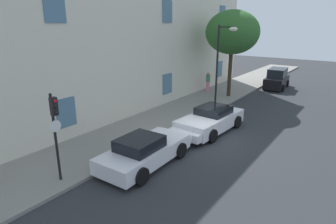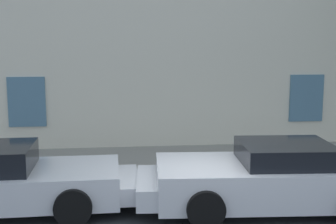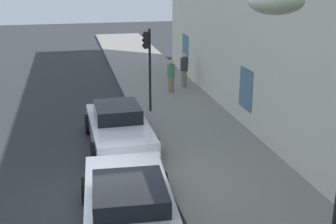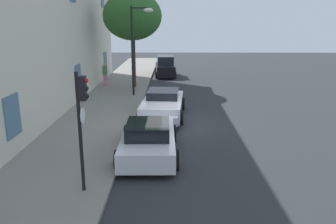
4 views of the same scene
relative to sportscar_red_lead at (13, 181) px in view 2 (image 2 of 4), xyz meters
name	(u,v)px [view 2 (image 2 of 4)]	position (x,y,z in m)	size (l,w,h in m)	color
ground_plane	(205,220)	(3.75, -0.91, -0.60)	(80.00, 80.00, 0.00)	#2B2D30
sidewalk	(179,164)	(3.75, 2.85, -0.53)	(60.00, 3.85, 0.14)	gray
sportscar_red_lead	(13,181)	(0.00, 0.00, 0.00)	(4.97, 2.20, 1.34)	white
sportscar_yellow_flank	(260,178)	(4.97, -0.38, 0.01)	(5.05, 2.43, 1.34)	white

